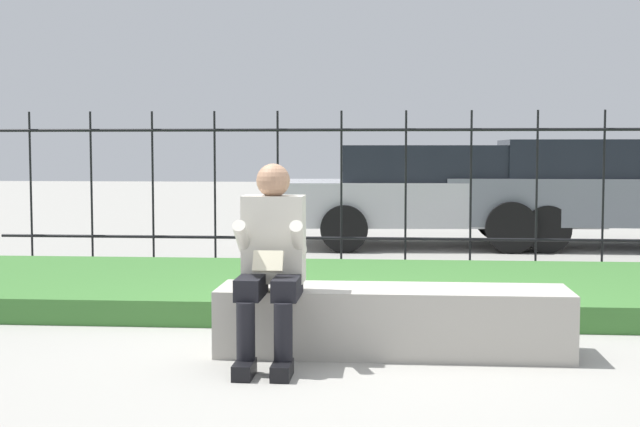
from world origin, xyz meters
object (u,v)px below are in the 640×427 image
(stone_bench, at_px, (393,324))
(car_parked_right, at_px, (600,190))
(person_seated_reader, at_px, (271,256))
(car_parked_center, at_px, (435,193))

(stone_bench, relative_size, car_parked_right, 0.53)
(person_seated_reader, xyz_separation_m, car_parked_right, (3.51, 6.86, 0.11))
(stone_bench, xyz_separation_m, car_parked_center, (0.56, 6.53, 0.54))
(person_seated_reader, distance_m, car_parked_center, 6.96)
(stone_bench, xyz_separation_m, car_parked_right, (2.77, 6.55, 0.58))
(stone_bench, distance_m, person_seated_reader, 0.93)
(stone_bench, relative_size, car_parked_center, 0.53)
(person_seated_reader, xyz_separation_m, car_parked_center, (1.30, 6.84, 0.06))
(car_parked_right, bearing_deg, stone_bench, -112.23)
(car_parked_center, bearing_deg, stone_bench, -98.36)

